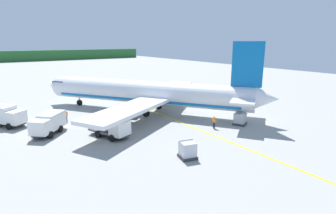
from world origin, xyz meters
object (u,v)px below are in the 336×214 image
Objects in this scene: cargo_container_mid at (240,119)px; crew_loader_left at (66,115)px; service_truck_fuel at (48,123)px; service_truck_baggage at (115,129)px; cargo_container_near at (187,150)px; crew_marshaller at (214,121)px; service_truck_catering at (5,115)px; airliner_foreground at (147,93)px.

cargo_container_mid is 26.06m from crew_loader_left.
service_truck_fuel reaches higher than service_truck_baggage.
crew_marshaller is at bearing 30.86° from cargo_container_near.
service_truck_fuel is 22.23m from crew_marshaller.
service_truck_baggage is 17.26m from service_truck_catering.
crew_marshaller is at bearing -36.71° from service_truck_catering.
service_truck_catering is at bearing 121.63° from service_truck_fuel.
service_truck_baggage is at bearing -51.19° from service_truck_catering.
service_truck_fuel is at bearing 151.20° from crew_marshaller.
airliner_foreground is at bearing -10.83° from crew_loader_left.
airliner_foreground reaches higher than service_truck_catering.
service_truck_catering reaches higher than service_truck_baggage.
service_truck_catering is 2.79× the size of cargo_container_near.
service_truck_fuel is 5.58m from crew_loader_left.
airliner_foreground reaches higher than service_truck_fuel.
service_truck_catering is at bearing 143.29° from crew_marshaller.
crew_loader_left is at bearing 53.37° from service_truck_fuel.
service_truck_catering is (-10.81, 13.44, 0.42)m from service_truck_baggage.
airliner_foreground is 21.54× the size of crew_loader_left.
service_truck_fuel reaches higher than cargo_container_near.
cargo_container_near is at bearing -161.44° from cargo_container_mid.
service_truck_catering reaches higher than cargo_container_near.
cargo_container_mid is at bearing -33.66° from service_truck_catering.
airliner_foreground is 13.04m from service_truck_baggage.
service_truck_catering is 27.49m from cargo_container_near.
airliner_foreground is 13.34m from crew_loader_left.
cargo_container_mid is at bearing -60.98° from airliner_foreground.
service_truck_baggage is at bearing 163.02° from cargo_container_mid.
airliner_foreground is 21.24m from service_truck_catering.
service_truck_catering is 8.12m from crew_loader_left.
crew_marshaller is (-4.31, 0.97, 0.17)m from cargo_container_mid.
airliner_foreground reaches higher than cargo_container_near.
service_truck_fuel is at bearing 135.36° from service_truck_baggage.
cargo_container_mid is (23.78, -11.67, -0.63)m from service_truck_fuel.
service_truck_fuel is 0.87× the size of service_truck_baggage.
cargo_container_mid is 4.42m from crew_marshaller.
service_truck_baggage is 13.72m from crew_marshaller.
crew_marshaller is (23.83, -17.77, -0.57)m from service_truck_catering.
service_truck_baggage is at bearing -73.81° from crew_loader_left.
airliner_foreground is 15.83m from cargo_container_mid.
service_truck_baggage is (-9.74, -8.38, -2.20)m from airliner_foreground.
cargo_container_mid is (17.32, -5.29, -0.32)m from service_truck_baggage.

